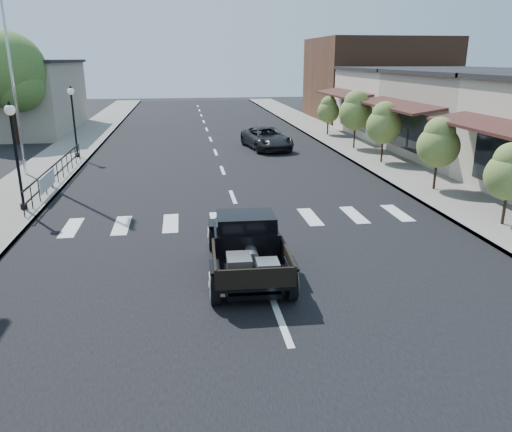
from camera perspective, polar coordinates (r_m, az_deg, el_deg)
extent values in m
plane|color=black|center=(13.34, 0.41, -5.82)|extent=(120.00, 120.00, 0.00)
cube|color=black|center=(27.67, -4.36, 6.52)|extent=(14.00, 80.00, 0.02)
cube|color=gray|center=(28.38, -21.82, 5.72)|extent=(3.00, 80.00, 0.15)
cube|color=gray|center=(29.48, 12.48, 6.97)|extent=(3.00, 80.00, 0.15)
cube|color=#A49B8A|center=(42.28, -27.06, 11.93)|extent=(10.00, 12.00, 5.00)
cube|color=#AAA08F|center=(30.39, 25.85, 10.11)|extent=(10.00, 9.00, 4.50)
cube|color=beige|center=(38.16, 18.33, 12.14)|extent=(10.00, 9.00, 4.50)
cube|color=brown|center=(47.43, 13.60, 14.94)|extent=(11.00, 10.00, 7.00)
cylinder|color=silver|center=(25.20, -26.68, 18.14)|extent=(0.12, 0.12, 12.33)
imported|color=black|center=(30.58, 1.22, 8.85)|extent=(2.88, 4.99, 1.31)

